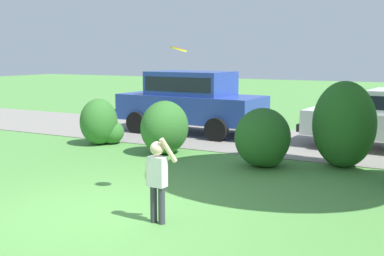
# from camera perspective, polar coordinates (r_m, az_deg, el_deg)

# --- Properties ---
(ground_plane) EXTENTS (80.00, 80.00, 0.00)m
(ground_plane) POSITION_cam_1_polar(r_m,az_deg,el_deg) (7.73, -10.73, -9.89)
(ground_plane) COLOR #518E42
(driveway_strip) EXTENTS (28.00, 4.40, 0.02)m
(driveway_strip) POSITION_cam_1_polar(r_m,az_deg,el_deg) (14.03, 8.35, -1.40)
(driveway_strip) COLOR gray
(driveway_strip) RESTS_ON ground
(shrub_near_tree) EXTENTS (1.06, 1.14, 1.25)m
(shrub_near_tree) POSITION_cam_1_polar(r_m,az_deg,el_deg) (13.42, -10.63, 0.49)
(shrub_near_tree) COLOR #33702B
(shrub_near_tree) RESTS_ON ground
(shrub_centre_left) EXTENTS (1.13, 1.34, 1.32)m
(shrub_centre_left) POSITION_cam_1_polar(r_m,az_deg,el_deg) (11.94, -3.24, 0.07)
(shrub_centre_left) COLOR #33702B
(shrub_centre_left) RESTS_ON ground
(shrub_centre) EXTENTS (1.20, 1.35, 1.29)m
(shrub_centre) POSITION_cam_1_polar(r_m,az_deg,el_deg) (10.68, 8.39, -1.32)
(shrub_centre) COLOR #286023
(shrub_centre) RESTS_ON ground
(shrub_centre_right) EXTENTS (1.35, 1.14, 1.88)m
(shrub_centre_right) POSITION_cam_1_polar(r_m,az_deg,el_deg) (10.96, 17.39, -0.06)
(shrub_centre_right) COLOR #286023
(shrub_centre_right) RESTS_ON ground
(parked_suv) EXTENTS (4.78, 2.26, 1.92)m
(parked_suv) POSITION_cam_1_polar(r_m,az_deg,el_deg) (15.03, -0.13, 3.46)
(parked_suv) COLOR #28429E
(parked_suv) RESTS_ON ground
(child_thrower) EXTENTS (0.46, 0.26, 1.29)m
(child_thrower) POSITION_cam_1_polar(r_m,az_deg,el_deg) (7.02, -4.09, -5.56)
(child_thrower) COLOR #383842
(child_thrower) RESTS_ON ground
(frisbee) EXTENTS (0.29, 0.28, 0.12)m
(frisbee) POSITION_cam_1_polar(r_m,az_deg,el_deg) (7.89, -1.62, 9.27)
(frisbee) COLOR yellow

